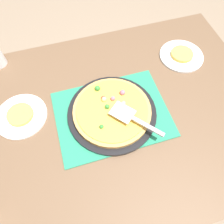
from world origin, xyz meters
TOP-DOWN VIEW (x-y plane):
  - ground_plane at (0.00, 0.00)m, footprint 8.00×8.00m
  - dining_table at (0.00, 0.00)m, footprint 1.40×1.00m
  - placemat at (0.00, 0.00)m, footprint 0.48×0.36m
  - pizza_pan at (0.00, 0.00)m, footprint 0.38×0.38m
  - pizza at (-0.00, -0.00)m, footprint 0.33×0.33m
  - plate_near_left at (-0.44, -0.22)m, footprint 0.22×0.22m
  - plate_far_right at (0.38, -0.10)m, footprint 0.22×0.22m
  - served_slice_left at (-0.44, -0.22)m, footprint 0.11×0.11m
  - served_slice_right at (0.38, -0.10)m, footprint 0.11×0.11m
  - pizza_server at (-0.06, 0.07)m, footprint 0.18×0.20m

SIDE VIEW (x-z plane):
  - ground_plane at x=0.00m, z-range 0.00..0.00m
  - dining_table at x=0.00m, z-range 0.27..1.02m
  - placemat at x=0.00m, z-range 0.75..0.76m
  - plate_near_left at x=-0.44m, z-range 0.75..0.76m
  - plate_far_right at x=0.38m, z-range 0.75..0.76m
  - pizza_pan at x=0.00m, z-range 0.76..0.77m
  - served_slice_left at x=-0.44m, z-range 0.76..0.78m
  - served_slice_right at x=0.38m, z-range 0.76..0.78m
  - pizza at x=0.00m, z-range 0.76..0.81m
  - pizza_server at x=-0.06m, z-range 0.81..0.82m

